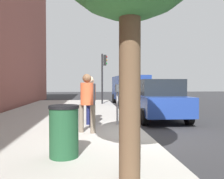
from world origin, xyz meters
TOP-DOWN VIEW (x-y plane):
  - ground_plane at (0.00, 0.00)m, footprint 80.00×80.00m
  - sidewalk_slab at (0.00, 3.00)m, footprint 28.00×6.00m
  - parking_meter at (1.45, 0.68)m, footprint 0.36×0.12m
  - pedestrian_at_meter at (1.35, 1.64)m, footprint 0.50×0.37m
  - pedestrian_bystander at (0.17, 1.73)m, footprint 0.37×0.49m
  - parking_officer at (2.25, 1.61)m, footprint 0.46×0.36m
  - parked_sedan_near at (3.35, -1.35)m, footprint 4.46×2.09m
  - parked_van_far at (10.79, -1.35)m, footprint 5.25×2.23m
  - traffic_signal at (9.97, 0.66)m, footprint 0.24×0.44m
  - trash_bin at (-2.03, 2.14)m, footprint 0.59×0.59m

SIDE VIEW (x-z plane):
  - ground_plane at x=0.00m, z-range 0.00..0.00m
  - sidewalk_slab at x=0.00m, z-range 0.00..0.15m
  - trash_bin at x=-2.03m, z-range 0.15..1.16m
  - parked_sedan_near at x=3.35m, z-range 0.01..1.78m
  - parking_officer at x=2.25m, z-range 0.28..1.95m
  - pedestrian_at_meter at x=1.35m, z-range 0.29..1.98m
  - pedestrian_bystander at x=0.17m, z-range 0.30..2.02m
  - parking_meter at x=1.45m, z-range 0.46..1.87m
  - parked_van_far at x=10.79m, z-range 0.17..2.35m
  - traffic_signal at x=9.97m, z-range 0.78..4.38m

